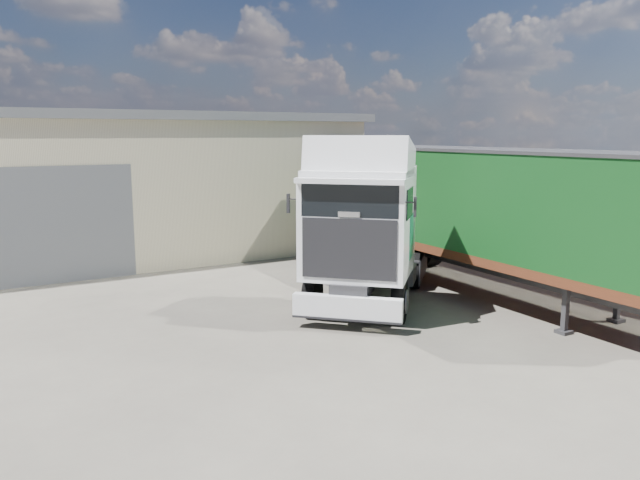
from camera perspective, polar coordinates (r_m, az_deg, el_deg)
ground at (r=12.26m, az=-4.74°, el=-12.18°), size 120.00×120.00×0.00m
brick_boundary_wall at (r=23.33m, az=14.64°, el=1.24°), size 0.35×26.00×2.50m
tractor_unit at (r=16.40m, az=4.09°, el=0.35°), size 6.45×6.49×4.52m
box_trailer at (r=18.50m, az=14.08°, el=3.12°), size 2.96×12.55×4.15m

